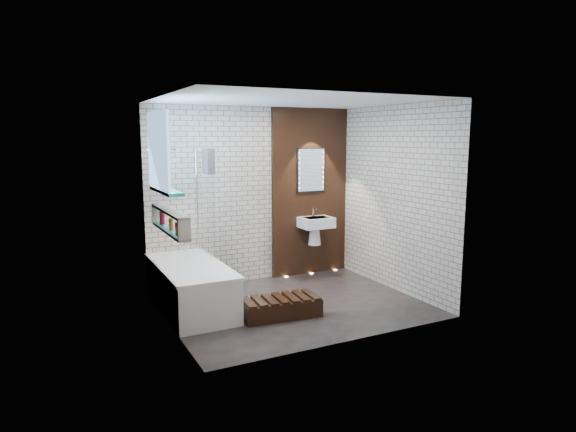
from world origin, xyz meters
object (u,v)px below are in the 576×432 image
washbasin (316,226)px  walnut_step (280,308)px  bathtub (191,287)px  bath_screen (205,203)px  led_mirror (311,170)px

washbasin → walnut_step: bearing=-133.0°
bathtub → bath_screen: (0.35, 0.44, 0.99)m
bath_screen → washbasin: size_ratio=2.41×
washbasin → walnut_step: size_ratio=0.61×
washbasin → led_mirror: 0.88m
bath_screen → bathtub: bearing=-128.9°
bathtub → walnut_step: bearing=-40.0°
bath_screen → led_mirror: (1.82, 0.34, 0.37)m
bathtub → led_mirror: (2.17, 0.78, 1.36)m
washbasin → led_mirror: led_mirror is taller
washbasin → bathtub: bearing=-164.0°
bath_screen → walnut_step: 1.76m
bath_screen → walnut_step: (0.54, -1.19, -1.17)m
bath_screen → washbasin: bearing=5.8°
bathtub → washbasin: size_ratio=3.00×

